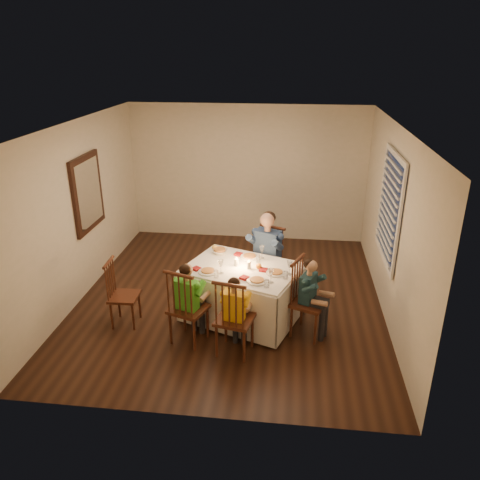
# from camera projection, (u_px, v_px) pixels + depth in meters

# --- Properties ---
(ground) EXTENTS (5.00, 5.00, 0.00)m
(ground) POSITION_uv_depth(u_px,v_px,m) (230.00, 298.00, 7.15)
(ground) COLOR black
(ground) RESTS_ON ground
(wall_left) EXTENTS (0.02, 5.00, 2.60)m
(wall_left) POSITION_uv_depth(u_px,v_px,m) (79.00, 212.00, 6.90)
(wall_left) COLOR beige
(wall_left) RESTS_ON ground
(wall_right) EXTENTS (0.02, 5.00, 2.60)m
(wall_right) POSITION_uv_depth(u_px,v_px,m) (392.00, 224.00, 6.41)
(wall_right) COLOR beige
(wall_right) RESTS_ON ground
(wall_back) EXTENTS (4.50, 0.02, 2.60)m
(wall_back) POSITION_uv_depth(u_px,v_px,m) (248.00, 174.00, 8.95)
(wall_back) COLOR beige
(wall_back) RESTS_ON ground
(ceiling) EXTENTS (5.00, 5.00, 0.00)m
(ceiling) POSITION_uv_depth(u_px,v_px,m) (229.00, 125.00, 6.16)
(ceiling) COLOR white
(ceiling) RESTS_ON wall_back
(dining_table) EXTENTS (1.78, 1.53, 0.75)m
(dining_table) POSITION_uv_depth(u_px,v_px,m) (242.00, 282.00, 6.44)
(dining_table) COLOR white
(dining_table) RESTS_ON ground
(chair_adult) EXTENTS (0.57, 0.55, 1.07)m
(chair_adult) POSITION_uv_depth(u_px,v_px,m) (266.00, 293.00, 7.28)
(chair_adult) COLOR #381B0F
(chair_adult) RESTS_ON ground
(chair_near_left) EXTENTS (0.55, 0.54, 1.07)m
(chair_near_left) POSITION_uv_depth(u_px,v_px,m) (190.00, 340.00, 6.13)
(chair_near_left) COLOR #381B0F
(chair_near_left) RESTS_ON ground
(chair_near_right) EXTENTS (0.51, 0.50, 1.07)m
(chair_near_right) POSITION_uv_depth(u_px,v_px,m) (235.00, 351.00, 5.90)
(chair_near_right) COLOR #381B0F
(chair_near_right) RESTS_ON ground
(chair_end) EXTENTS (0.55, 0.56, 1.07)m
(chair_end) POSITION_uv_depth(u_px,v_px,m) (307.00, 333.00, 6.26)
(chair_end) COLOR #381B0F
(chair_end) RESTS_ON ground
(chair_extra) EXTENTS (0.39, 0.40, 0.95)m
(chair_extra) POSITION_uv_depth(u_px,v_px,m) (127.00, 323.00, 6.50)
(chair_extra) COLOR #381B0F
(chair_extra) RESTS_ON ground
(adult) EXTENTS (0.64, 0.62, 1.33)m
(adult) POSITION_uv_depth(u_px,v_px,m) (266.00, 293.00, 7.28)
(adult) COLOR #334A80
(adult) RESTS_ON ground
(child_green) EXTENTS (0.47, 0.45, 1.11)m
(child_green) POSITION_uv_depth(u_px,v_px,m) (190.00, 340.00, 6.13)
(child_green) COLOR green
(child_green) RESTS_ON ground
(child_yellow) EXTENTS (0.40, 0.38, 1.06)m
(child_yellow) POSITION_uv_depth(u_px,v_px,m) (235.00, 351.00, 5.90)
(child_yellow) COLOR yellow
(child_yellow) RESTS_ON ground
(child_teal) EXTENTS (0.45, 0.46, 1.09)m
(child_teal) POSITION_uv_depth(u_px,v_px,m) (307.00, 333.00, 6.26)
(child_teal) COLOR #193540
(child_teal) RESTS_ON ground
(setting_adult) EXTENTS (0.33, 0.33, 0.02)m
(setting_adult) POSITION_uv_depth(u_px,v_px,m) (250.00, 257.00, 6.64)
(setting_adult) COLOR silver
(setting_adult) RESTS_ON dining_table
(setting_green) EXTENTS (0.33, 0.33, 0.02)m
(setting_green) POSITION_uv_depth(u_px,v_px,m) (208.00, 272.00, 6.21)
(setting_green) COLOR silver
(setting_green) RESTS_ON dining_table
(setting_yellow) EXTENTS (0.33, 0.33, 0.02)m
(setting_yellow) POSITION_uv_depth(u_px,v_px,m) (257.00, 281.00, 5.96)
(setting_yellow) COLOR silver
(setting_yellow) RESTS_ON dining_table
(setting_teal) EXTENTS (0.33, 0.33, 0.02)m
(setting_teal) POSITION_uv_depth(u_px,v_px,m) (276.00, 273.00, 6.17)
(setting_teal) COLOR silver
(setting_teal) RESTS_ON dining_table
(candle_left) EXTENTS (0.06, 0.06, 0.10)m
(candle_left) POSITION_uv_depth(u_px,v_px,m) (236.00, 263.00, 6.37)
(candle_left) COLOR white
(candle_left) RESTS_ON dining_table
(candle_right) EXTENTS (0.06, 0.06, 0.10)m
(candle_right) POSITION_uv_depth(u_px,v_px,m) (249.00, 265.00, 6.29)
(candle_right) COLOR white
(candle_right) RESTS_ON dining_table
(squash) EXTENTS (0.09, 0.09, 0.09)m
(squash) POSITION_uv_depth(u_px,v_px,m) (215.00, 248.00, 6.85)
(squash) COLOR yellow
(squash) RESTS_ON dining_table
(orange_fruit) EXTENTS (0.08, 0.08, 0.08)m
(orange_fruit) POSITION_uv_depth(u_px,v_px,m) (259.00, 266.00, 6.29)
(orange_fruit) COLOR orange
(orange_fruit) RESTS_ON dining_table
(serving_bowl) EXTENTS (0.26, 0.26, 0.06)m
(serving_bowl) POSITION_uv_depth(u_px,v_px,m) (220.00, 251.00, 6.78)
(serving_bowl) COLOR silver
(serving_bowl) RESTS_ON dining_table
(wall_mirror) EXTENTS (0.06, 0.95, 1.15)m
(wall_mirror) POSITION_uv_depth(u_px,v_px,m) (88.00, 193.00, 7.09)
(wall_mirror) COLOR black
(wall_mirror) RESTS_ON wall_left
(window_blinds) EXTENTS (0.07, 1.34, 1.54)m
(window_blinds) POSITION_uv_depth(u_px,v_px,m) (389.00, 208.00, 6.43)
(window_blinds) COLOR #0D1A37
(window_blinds) RESTS_ON wall_right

